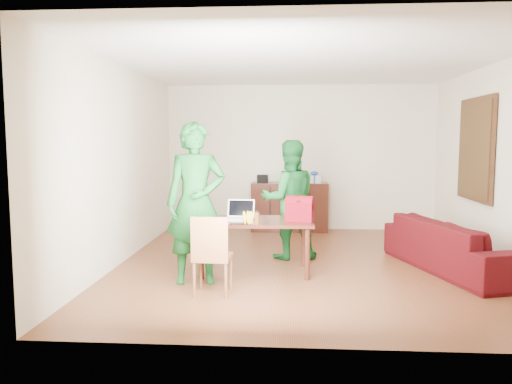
# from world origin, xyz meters

# --- Properties ---
(room) EXTENTS (5.20, 5.70, 2.90)m
(room) POSITION_xyz_m (0.01, 0.13, 1.31)
(room) COLOR #4B2712
(room) RESTS_ON ground
(table) EXTENTS (1.47, 0.86, 0.68)m
(table) POSITION_xyz_m (-0.64, -0.45, 0.60)
(table) COLOR black
(table) RESTS_ON ground
(chair) EXTENTS (0.42, 0.40, 0.88)m
(chair) POSITION_xyz_m (-1.04, -1.37, 0.26)
(chair) COLOR brown
(chair) RESTS_ON ground
(person_near) EXTENTS (0.76, 0.57, 1.90)m
(person_near) POSITION_xyz_m (-1.30, -0.93, 0.95)
(person_near) COLOR #12511C
(person_near) RESTS_ON ground
(person_far) EXTENTS (0.92, 0.78, 1.68)m
(person_far) POSITION_xyz_m (-0.20, 0.38, 0.84)
(person_far) COLOR #156126
(person_far) RESTS_ON ground
(laptop) EXTENTS (0.36, 0.26, 0.25)m
(laptop) POSITION_xyz_m (-0.83, -0.45, 0.72)
(laptop) COLOR white
(laptop) RESTS_ON table
(bananas) EXTENTS (0.19, 0.16, 0.06)m
(bananas) POSITION_xyz_m (-0.70, -0.78, 0.71)
(bananas) COLOR gold
(bananas) RESTS_ON table
(bottle) EXTENTS (0.06, 0.06, 0.17)m
(bottle) POSITION_xyz_m (-0.59, -0.79, 0.76)
(bottle) COLOR brown
(bottle) RESTS_ON table
(red_bag) EXTENTS (0.37, 0.27, 0.25)m
(red_bag) POSITION_xyz_m (-0.08, -0.49, 0.80)
(red_bag) COLOR maroon
(red_bag) RESTS_ON table
(sofa) EXTENTS (1.48, 2.40, 0.65)m
(sofa) POSITION_xyz_m (1.95, -0.18, 0.33)
(sofa) COLOR #370907
(sofa) RESTS_ON ground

